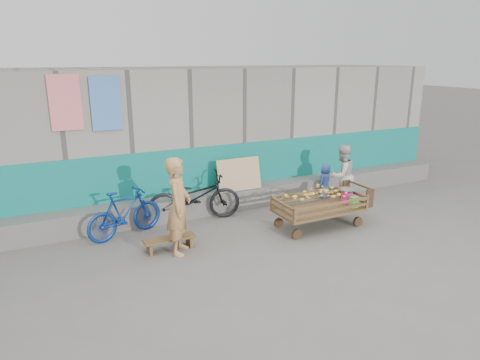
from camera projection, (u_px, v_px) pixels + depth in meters
name	position (u px, v px, depth m)	size (l,w,h in m)	color
ground	(280.00, 251.00, 7.38)	(80.00, 80.00, 0.00)	#605E57
building_wall	(195.00, 132.00, 10.47)	(12.00, 3.50, 3.00)	gray
banana_cart	(318.00, 201.00, 8.30)	(1.89, 0.86, 0.81)	#53311F
bench	(170.00, 241.00, 7.42)	(0.90, 0.27, 0.22)	#53311F
vendor_man	(179.00, 206.00, 7.13)	(0.61, 0.40, 1.67)	tan
woman	(341.00, 175.00, 9.52)	(0.68, 0.53, 1.39)	beige
child	(325.00, 181.00, 10.09)	(0.41, 0.27, 0.84)	#3F5FB4
bicycle_dark	(194.00, 197.00, 8.67)	(0.66, 1.89, 0.99)	black
bicycle_blue	(125.00, 213.00, 7.90)	(0.43, 1.51, 0.90)	navy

